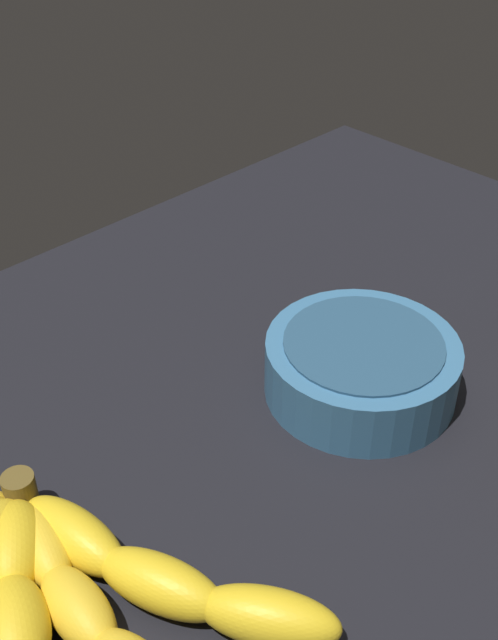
# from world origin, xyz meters

# --- Properties ---
(ground_plane) EXTENTS (0.89, 0.58, 0.05)m
(ground_plane) POSITION_xyz_m (0.00, 0.00, -0.02)
(ground_plane) COLOR black
(small_bowl) EXTENTS (0.14, 0.14, 0.04)m
(small_bowl) POSITION_xyz_m (-0.07, 0.04, 0.02)
(small_bowl) COLOR teal
(small_bowl) RESTS_ON ground_plane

